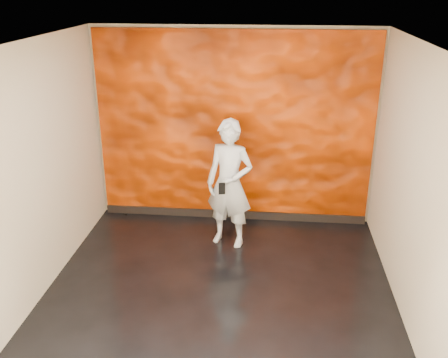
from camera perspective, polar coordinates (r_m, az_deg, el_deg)
room at (r=5.26m, az=-0.63°, el=-0.06°), size 4.02×4.02×2.81m
feature_wall at (r=7.11m, az=1.15°, el=5.70°), size 3.90×0.06×2.75m
baseboard at (r=7.55m, az=1.05°, el=-4.04°), size 3.90×0.04×0.12m
man at (r=6.54m, az=0.64°, el=-0.57°), size 0.72×0.58×1.73m
phone at (r=6.31m, az=-0.24°, el=-1.10°), size 0.09×0.03×0.16m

